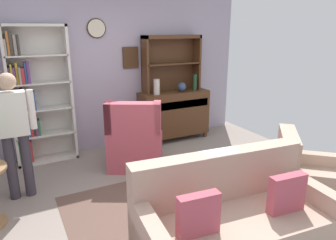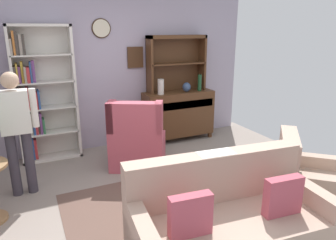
{
  "view_description": "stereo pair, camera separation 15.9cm",
  "coord_description": "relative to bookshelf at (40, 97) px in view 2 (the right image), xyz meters",
  "views": [
    {
      "loc": [
        -1.6,
        -3.05,
        2.04
      ],
      "look_at": [
        0.1,
        0.2,
        0.95
      ],
      "focal_mm": 33.16,
      "sensor_mm": 36.0,
      "label": 1
    },
    {
      "loc": [
        -1.46,
        -3.12,
        2.04
      ],
      "look_at": [
        0.1,
        0.2,
        0.95
      ],
      "focal_mm": 33.16,
      "sensor_mm": 36.0,
      "label": 2
    }
  ],
  "objects": [
    {
      "name": "vase_tall",
      "position": [
        1.96,
        -0.16,
        0.03
      ],
      "size": [
        0.11,
        0.11,
        0.27
      ],
      "primitive_type": "cylinder",
      "color": "beige",
      "rests_on": "sideboard"
    },
    {
      "name": "sideboard",
      "position": [
        2.35,
        -0.08,
        -0.51
      ],
      "size": [
        1.3,
        0.45,
        0.92
      ],
      "color": "#4C2D19",
      "rests_on": "ground_plane"
    },
    {
      "name": "bookshelf",
      "position": [
        0.0,
        0.0,
        0.0
      ],
      "size": [
        0.9,
        0.3,
        2.1
      ],
      "color": "silver",
      "rests_on": "ground_plane"
    },
    {
      "name": "coffee_table",
      "position": [
        1.33,
        -2.3,
        -0.67
      ],
      "size": [
        0.8,
        0.5,
        0.42
      ],
      "color": "#4C2D19",
      "rests_on": "ground_plane"
    },
    {
      "name": "book_stack",
      "position": [
        1.28,
        -2.33,
        -0.55
      ],
      "size": [
        0.22,
        0.14,
        0.11
      ],
      "color": "#B22D33",
      "rests_on": "coffee_table"
    },
    {
      "name": "sideboard_hutch",
      "position": [
        2.35,
        0.03,
        0.54
      ],
      "size": [
        1.1,
        0.26,
        1.0
      ],
      "color": "#4C2D19",
      "rests_on": "sideboard"
    },
    {
      "name": "wingback_chair",
      "position": [
        1.25,
        -0.89,
        -0.64
      ],
      "size": [
        1.07,
        1.07,
        1.05
      ],
      "color": "#B74C5B",
      "rests_on": "ground_plane"
    },
    {
      "name": "wall_back",
      "position": [
        1.26,
        0.19,
        0.38
      ],
      "size": [
        5.0,
        0.09,
        2.8
      ],
      "color": "#A399AD",
      "rests_on": "ground_plane"
    },
    {
      "name": "area_rug",
      "position": [
        1.46,
        -2.24,
        -1.02
      ],
      "size": [
        2.93,
        1.9,
        0.01
      ],
      "primitive_type": "cube",
      "color": "brown",
      "rests_on": "ground_plane"
    },
    {
      "name": "person_reading",
      "position": [
        -0.35,
        -1.05,
        -0.11
      ],
      "size": [
        0.52,
        0.2,
        1.56
      ],
      "color": "#38333D",
      "rests_on": "ground_plane"
    },
    {
      "name": "couch_floral",
      "position": [
        1.34,
        -3.05,
        -0.71
      ],
      "size": [
        1.88,
        1.03,
        0.9
      ],
      "color": "tan",
      "rests_on": "ground_plane"
    },
    {
      "name": "bottle_wine",
      "position": [
        2.74,
        -0.17,
        0.05
      ],
      "size": [
        0.07,
        0.07,
        0.3
      ],
      "primitive_type": "cylinder",
      "color": "#194223",
      "rests_on": "sideboard"
    },
    {
      "name": "armchair_floral",
      "position": [
        2.64,
        -2.83,
        -0.73
      ],
      "size": [
        1.08,
        1.08,
        0.88
      ],
      "color": "tan",
      "rests_on": "ground_plane"
    },
    {
      "name": "ground_plane",
      "position": [
        1.26,
        -1.94,
        -1.03
      ],
      "size": [
        5.4,
        4.6,
        0.02
      ],
      "primitive_type": "cube",
      "color": "gray"
    },
    {
      "name": "vase_round",
      "position": [
        2.48,
        -0.15,
        -0.02
      ],
      "size": [
        0.15,
        0.15,
        0.17
      ],
      "primitive_type": "ellipsoid",
      "color": "#33476B",
      "rests_on": "sideboard"
    }
  ]
}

